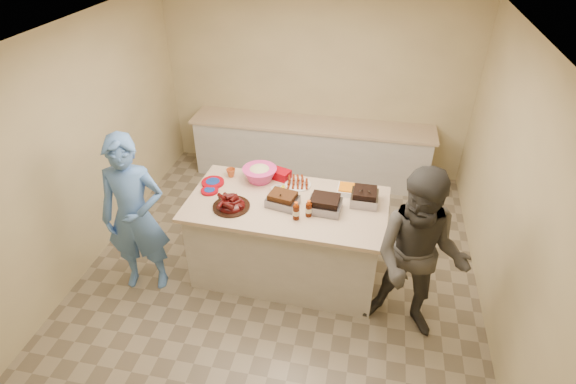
% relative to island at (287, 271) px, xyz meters
% --- Properties ---
extents(room, '(4.50, 5.00, 2.70)m').
position_rel_island_xyz_m(room, '(-0.08, -0.00, 0.00)').
color(room, '#D2BE89').
rests_on(room, ground).
extents(back_counter, '(3.60, 0.64, 0.90)m').
position_rel_island_xyz_m(back_counter, '(-0.08, 2.20, 0.45)').
color(back_counter, beige).
rests_on(back_counter, ground).
extents(island, '(2.15, 1.18, 1.00)m').
position_rel_island_xyz_m(island, '(0.00, 0.00, 0.00)').
color(island, beige).
rests_on(island, ground).
extents(rib_platter, '(0.42, 0.42, 0.16)m').
position_rel_island_xyz_m(rib_platter, '(-0.55, -0.20, 1.00)').
color(rib_platter, '#410707').
rests_on(rib_platter, island).
extents(pulled_pork_tray, '(0.35, 0.30, 0.10)m').
position_rel_island_xyz_m(pulled_pork_tray, '(-0.03, -0.06, 1.00)').
color(pulled_pork_tray, '#47230F').
rests_on(pulled_pork_tray, island).
extents(brisket_tray, '(0.35, 0.30, 0.10)m').
position_rel_island_xyz_m(brisket_tray, '(0.41, -0.06, 1.00)').
color(brisket_tray, black).
rests_on(brisket_tray, island).
extents(roasting_pan, '(0.28, 0.28, 0.11)m').
position_rel_island_xyz_m(roasting_pan, '(0.80, 0.15, 1.00)').
color(roasting_pan, gray).
rests_on(roasting_pan, island).
extents(coleslaw_bowl, '(0.40, 0.40, 0.27)m').
position_rel_island_xyz_m(coleslaw_bowl, '(-0.39, 0.37, 1.00)').
color(coleslaw_bowl, '#D4317E').
rests_on(coleslaw_bowl, island).
extents(sausage_plate, '(0.33, 0.33, 0.05)m').
position_rel_island_xyz_m(sausage_plate, '(0.05, 0.36, 1.00)').
color(sausage_plate, silver).
rests_on(sausage_plate, island).
extents(mac_cheese_dish, '(0.30, 0.22, 0.08)m').
position_rel_island_xyz_m(mac_cheese_dish, '(0.65, 0.32, 1.00)').
color(mac_cheese_dish, orange).
rests_on(mac_cheese_dish, island).
extents(bbq_bottle_a, '(0.07, 0.07, 0.20)m').
position_rel_island_xyz_m(bbq_bottle_a, '(0.15, -0.26, 1.00)').
color(bbq_bottle_a, '#3C1002').
rests_on(bbq_bottle_a, island).
extents(bbq_bottle_b, '(0.07, 0.07, 0.19)m').
position_rel_island_xyz_m(bbq_bottle_b, '(0.26, -0.19, 1.00)').
color(bbq_bottle_b, '#3C1002').
rests_on(bbq_bottle_b, island).
extents(mustard_bottle, '(0.04, 0.04, 0.12)m').
position_rel_island_xyz_m(mustard_bottle, '(-0.08, 0.16, 1.00)').
color(mustard_bottle, yellow).
rests_on(mustard_bottle, island).
extents(sauce_bowl, '(0.15, 0.05, 0.15)m').
position_rel_island_xyz_m(sauce_bowl, '(-0.14, 0.18, 1.00)').
color(sauce_bowl, silver).
rests_on(sauce_bowl, island).
extents(plate_stack_large, '(0.26, 0.26, 0.03)m').
position_rel_island_xyz_m(plate_stack_large, '(-0.89, 0.19, 1.00)').
color(plate_stack_large, '#8D010C').
rests_on(plate_stack_large, island).
extents(plate_stack_small, '(0.20, 0.20, 0.03)m').
position_rel_island_xyz_m(plate_stack_small, '(-0.87, 0.03, 1.00)').
color(plate_stack_small, '#8D010C').
rests_on(plate_stack_small, island).
extents(plastic_cup, '(0.11, 0.10, 0.11)m').
position_rel_island_xyz_m(plastic_cup, '(-0.74, 0.38, 1.00)').
color(plastic_cup, '#A94A1B').
rests_on(plastic_cup, island).
extents(basket_stack, '(0.24, 0.21, 0.10)m').
position_rel_island_xyz_m(basket_stack, '(-0.17, 0.46, 1.00)').
color(basket_stack, '#8D010C').
rests_on(basket_stack, island).
extents(guest_blue, '(1.04, 1.95, 0.44)m').
position_rel_island_xyz_m(guest_blue, '(-1.52, -0.46, 0.00)').
color(guest_blue, '#5182D0').
rests_on(guest_blue, ground).
extents(guest_gray, '(1.25, 1.99, 0.70)m').
position_rel_island_xyz_m(guest_gray, '(1.35, -0.53, 0.00)').
color(guest_gray, '#46443E').
rests_on(guest_gray, ground).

